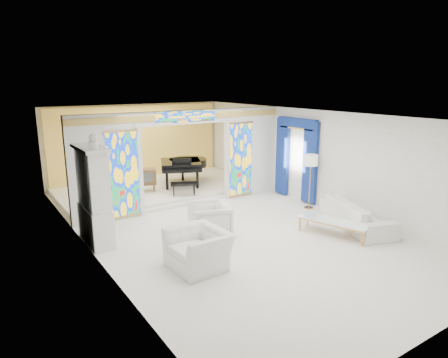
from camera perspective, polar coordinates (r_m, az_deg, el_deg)
floor at (r=11.10m, az=-0.50°, el=-6.47°), size 12.00×12.00×0.00m
ceiling at (r=10.45m, az=-0.53°, el=9.16°), size 7.00×12.00×0.02m
wall_back at (r=15.97m, az=-12.33°, el=5.02°), size 7.00×0.02×3.00m
wall_front at (r=6.70m, az=28.90°, el=-8.46°), size 7.00×0.02×3.00m
wall_left at (r=9.31m, az=-18.93°, el=-1.55°), size 0.02×12.00×3.00m
wall_right at (r=12.87m, az=12.70°, el=2.96°), size 0.02×12.00×3.00m
partition_wall at (r=12.33m, az=-5.56°, el=3.49°), size 7.00×0.22×3.00m
stained_glass_left at (r=11.52m, az=-14.22°, el=0.61°), size 0.90×0.04×2.40m
stained_glass_right at (r=13.36m, az=2.40°, el=2.80°), size 0.90×0.04×2.40m
stained_glass_transom at (r=12.09m, az=-5.45°, el=8.87°), size 2.00×0.04×0.34m
alcove_platform at (r=14.53m, az=-9.32°, el=-1.37°), size 6.80×3.80×0.18m
gold_curtain_back at (r=15.86m, az=-12.17°, el=4.97°), size 6.70×0.10×2.90m
chandelier at (r=14.09m, az=-8.79°, el=8.36°), size 0.48×0.48×0.30m
blue_drapes at (r=13.28m, az=10.25°, el=3.74°), size 0.14×1.85×2.65m
china_cabinet at (r=10.02m, az=-18.10°, el=-2.39°), size 0.56×1.46×2.72m
armchair_left at (r=8.54m, az=-3.69°, el=-9.97°), size 1.14×1.29×0.81m
armchair_right at (r=10.00m, az=-2.08°, el=-6.02°), size 1.28×1.26×0.91m
sofa at (r=11.35m, az=18.48°, el=-4.83°), size 1.75×2.63×0.72m
side_table at (r=9.33m, az=-4.46°, el=-8.05°), size 0.50×0.50×0.58m
vase at (r=9.22m, az=-4.49°, el=-6.27°), size 0.22×0.22×0.22m
coffee_table at (r=10.56m, az=15.43°, el=-5.96°), size 1.09×1.87×0.40m
floor_lamp at (r=12.37m, az=12.31°, el=2.28°), size 0.48×0.48×1.69m
grand_piano at (r=14.62m, az=-5.71°, el=2.09°), size 2.36×2.75×1.06m
tv_console at (r=13.83m, az=-11.09°, el=0.30°), size 0.77×0.64×0.77m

